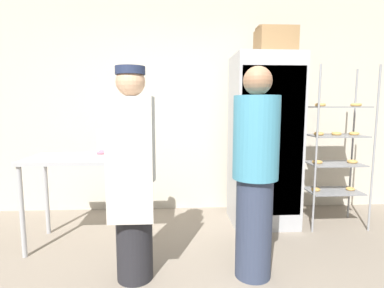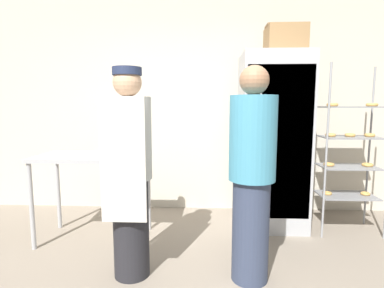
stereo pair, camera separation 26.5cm
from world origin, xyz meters
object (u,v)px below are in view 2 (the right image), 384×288
donut_box (114,152)px  cardboard_storage_box (285,40)px  baking_rack (349,150)px  refrigerator (272,142)px  person_customer (252,174)px  person_baker (129,171)px  blender_pitcher (138,142)px

donut_box → cardboard_storage_box: bearing=19.0°
baking_rack → donut_box: 2.49m
baking_rack → donut_box: size_ratio=6.24×
donut_box → cardboard_storage_box: size_ratio=0.69×
refrigerator → donut_box: size_ratio=6.72×
person_customer → cardboard_storage_box: bearing=66.5°
donut_box → person_baker: person_baker is taller
blender_pitcher → person_baker: person_baker is taller
refrigerator → baking_rack: (0.80, -0.12, -0.07)m
blender_pitcher → person_baker: (0.09, -0.71, -0.14)m
refrigerator → cardboard_storage_box: (0.11, 0.04, 1.13)m
person_customer → person_baker: bearing=179.2°
blender_pitcher → cardboard_storage_box: (1.55, 0.44, 1.09)m
donut_box → person_customer: size_ratio=0.17×
refrigerator → donut_box: refrigerator is taller
donut_box → refrigerator: bearing=19.0°
person_baker → blender_pitcher: bearing=97.1°
baking_rack → blender_pitcher: size_ratio=6.54×
person_baker → donut_box: bearing=117.9°
refrigerator → baking_rack: 0.81m
blender_pitcher → person_baker: bearing=-82.9°
baking_rack → cardboard_storage_box: cardboard_storage_box is taller
person_baker → person_customer: bearing=-0.8°
refrigerator → baking_rack: size_ratio=1.08×
refrigerator → donut_box: 1.74m
person_baker → person_customer: person_customer is taller
donut_box → person_baker: bearing=-62.1°
baking_rack → cardboard_storage_box: bearing=167.1°
refrigerator → blender_pitcher: refrigerator is taller
refrigerator → person_baker: refrigerator is taller
cardboard_storage_box → blender_pitcher: bearing=-164.3°
baking_rack → donut_box: bearing=-169.7°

